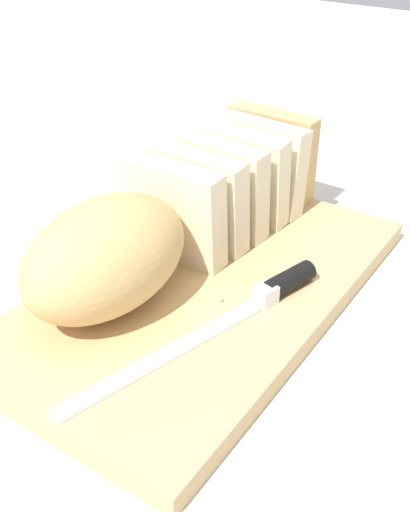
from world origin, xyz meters
TOP-DOWN VIEW (x-y plane):
  - ground_plane at (0.00, 0.00)m, footprint 3.00×3.00m
  - cutting_board at (0.00, 0.00)m, footprint 0.46×0.27m
  - bread_loaf at (0.01, 0.05)m, footprint 0.40×0.15m
  - bread_knife at (-0.01, -0.06)m, footprint 0.28×0.10m
  - crumb_near_knife at (-0.02, -0.03)m, footprint 0.00×0.00m
  - crumb_near_loaf at (0.00, -0.06)m, footprint 0.01×0.01m

SIDE VIEW (x-z plane):
  - ground_plane at x=0.00m, z-range 0.00..0.00m
  - cutting_board at x=0.00m, z-range 0.00..0.02m
  - crumb_near_knife at x=-0.02m, z-range 0.02..0.03m
  - crumb_near_loaf at x=0.00m, z-range 0.02..0.03m
  - bread_knife at x=-0.01m, z-range 0.02..0.04m
  - bread_loaf at x=0.01m, z-range 0.02..0.13m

